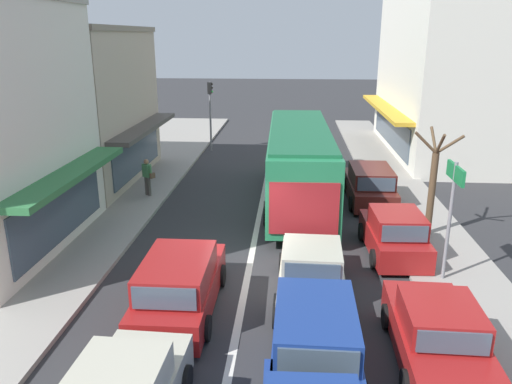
# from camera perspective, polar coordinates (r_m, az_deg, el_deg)

# --- Properties ---
(ground_plane) EXTENTS (140.00, 140.00, 0.00)m
(ground_plane) POSITION_cam_1_polar(r_m,az_deg,el_deg) (15.38, -0.88, -9.11)
(ground_plane) COLOR #2D2D30
(lane_centre_line) EXTENTS (0.20, 28.00, 0.01)m
(lane_centre_line) POSITION_cam_1_polar(r_m,az_deg,el_deg) (19.03, 0.18, -3.71)
(lane_centre_line) COLOR silver
(lane_centre_line) RESTS_ON ground
(sidewalk_left) EXTENTS (5.20, 44.00, 0.14)m
(sidewalk_left) POSITION_cam_1_polar(r_m,az_deg,el_deg) (22.34, -17.12, -1.07)
(sidewalk_left) COLOR gray
(sidewalk_left) RESTS_ON ground
(kerb_right) EXTENTS (2.80, 44.00, 0.12)m
(kerb_right) POSITION_cam_1_polar(r_m,az_deg,el_deg) (21.43, 17.36, -1.91)
(kerb_right) COLOR gray
(kerb_right) RESTS_ON ground
(shopfront_mid_block) EXTENTS (9.02, 8.64, 7.29)m
(shopfront_mid_block) POSITION_cam_1_polar(r_m,az_deg,el_deg) (25.90, -22.28, 9.01)
(shopfront_mid_block) COLOR #B2A38E
(shopfront_mid_block) RESTS_ON ground
(building_right_far) EXTENTS (9.60, 12.98, 9.75)m
(building_right_far) POSITION_cam_1_polar(r_m,az_deg,el_deg) (32.30, 23.28, 12.54)
(building_right_far) COLOR silver
(building_right_far) RESTS_ON ground
(city_bus) EXTENTS (2.91, 10.91, 3.23)m
(city_bus) POSITION_cam_1_polar(r_m,az_deg,el_deg) (21.19, 4.96, 3.77)
(city_bus) COLOR #237A4C
(city_bus) RESTS_ON ground
(wagon_queue_gap_filler) EXTENTS (1.96, 4.51, 1.58)m
(wagon_queue_gap_filler) POSITION_cam_1_polar(r_m,az_deg,el_deg) (13.19, -8.71, -10.49)
(wagon_queue_gap_filler) COLOR maroon
(wagon_queue_gap_filler) RESTS_ON ground
(sedan_adjacent_lane_trail) EXTENTS (1.98, 4.24, 1.47)m
(sedan_adjacent_lane_trail) POSITION_cam_1_polar(r_m,az_deg,el_deg) (13.94, 6.35, -9.16)
(sedan_adjacent_lane_trail) COLOR #B7B29E
(sedan_adjacent_lane_trail) RESTS_ON ground
(wagon_behind_bus_near) EXTENTS (1.98, 4.52, 1.58)m
(wagon_behind_bus_near) POSITION_cam_1_polar(r_m,az_deg,el_deg) (11.14, 6.73, -16.11)
(wagon_behind_bus_near) COLOR navy
(wagon_behind_bus_near) RESTS_ON ground
(parked_sedan_kerb_front) EXTENTS (1.96, 4.23, 1.47)m
(parked_sedan_kerb_front) POSITION_cam_1_polar(r_m,az_deg,el_deg) (11.91, 20.03, -15.21)
(parked_sedan_kerb_front) COLOR maroon
(parked_sedan_kerb_front) RESTS_ON ground
(parked_hatchback_kerb_second) EXTENTS (1.93, 3.76, 1.54)m
(parked_hatchback_kerb_second) POSITION_cam_1_polar(r_m,az_deg,el_deg) (16.84, 15.53, -4.71)
(parked_hatchback_kerb_second) COLOR maroon
(parked_hatchback_kerb_second) RESTS_ON ground
(parked_wagon_kerb_third) EXTENTS (1.96, 4.51, 1.58)m
(parked_wagon_kerb_third) POSITION_cam_1_polar(r_m,az_deg,el_deg) (21.91, 12.86, 0.77)
(parked_wagon_kerb_third) COLOR #561E19
(parked_wagon_kerb_third) RESTS_ON ground
(traffic_light_downstreet) EXTENTS (0.33, 0.24, 4.20)m
(traffic_light_downstreet) POSITION_cam_1_polar(r_m,az_deg,el_deg) (30.84, -5.25, 9.92)
(traffic_light_downstreet) COLOR gray
(traffic_light_downstreet) RESTS_ON ground
(directional_road_sign) EXTENTS (0.10, 1.40, 3.60)m
(directional_road_sign) POSITION_cam_1_polar(r_m,az_deg,el_deg) (14.81, 21.58, -0.29)
(directional_road_sign) COLOR gray
(directional_road_sign) RESTS_ON ground
(street_tree_right) EXTENTS (1.68, 1.67, 3.85)m
(street_tree_right) POSITION_cam_1_polar(r_m,az_deg,el_deg) (18.39, 19.52, 0.70)
(street_tree_right) COLOR brown
(street_tree_right) RESTS_ON ground
(pedestrian_with_handbag_near) EXTENTS (0.63, 0.46, 1.63)m
(pedestrian_with_handbag_near) POSITION_cam_1_polar(r_m,az_deg,el_deg) (22.24, -12.31, 1.92)
(pedestrian_with_handbag_near) COLOR #4C4742
(pedestrian_with_handbag_near) RESTS_ON sidewalk_left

